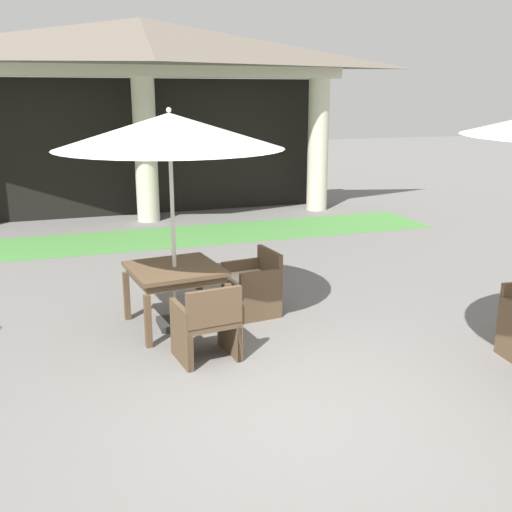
# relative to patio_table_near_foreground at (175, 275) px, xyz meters

# --- Properties ---
(ground_plane) EXTENTS (60.00, 60.00, 0.00)m
(ground_plane) POSITION_rel_patio_table_near_foreground_xyz_m (0.70, -2.40, -0.66)
(ground_plane) COLOR slate
(background_pavilion) EXTENTS (9.42, 2.49, 4.27)m
(background_pavilion) POSITION_rel_patio_table_near_foreground_xyz_m (0.70, 6.58, 2.62)
(background_pavilion) COLOR beige
(background_pavilion) RESTS_ON ground
(lawn_strip) EXTENTS (11.22, 1.84, 0.01)m
(lawn_strip) POSITION_rel_patio_table_near_foreground_xyz_m (0.70, 4.70, -0.65)
(lawn_strip) COLOR #47843D
(lawn_strip) RESTS_ON ground
(patio_table_near_foreground) EXTENTS (1.15, 1.15, 0.75)m
(patio_table_near_foreground) POSITION_rel_patio_table_near_foreground_xyz_m (0.00, 0.00, 0.00)
(patio_table_near_foreground) COLOR brown
(patio_table_near_foreground) RESTS_ON ground
(patio_umbrella_near_foreground) EXTENTS (2.61, 2.61, 2.61)m
(patio_umbrella_near_foreground) POSITION_rel_patio_table_near_foreground_xyz_m (-0.00, 0.00, 1.68)
(patio_umbrella_near_foreground) COLOR #2D2D2D
(patio_umbrella_near_foreground) RESTS_ON ground
(patio_chair_near_foreground_south) EXTENTS (0.68, 0.63, 0.85)m
(patio_chair_near_foreground_south) POSITION_rel_patio_table_near_foreground_xyz_m (0.12, -1.04, -0.25)
(patio_chair_near_foreground_south) COLOR brown
(patio_chair_near_foreground_south) RESTS_ON ground
(patio_chair_near_foreground_east) EXTENTS (0.65, 0.70, 0.82)m
(patio_chair_near_foreground_east) POSITION_rel_patio_table_near_foreground_xyz_m (1.04, 0.12, -0.25)
(patio_chair_near_foreground_east) COLOR brown
(patio_chair_near_foreground_east) RESTS_ON ground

